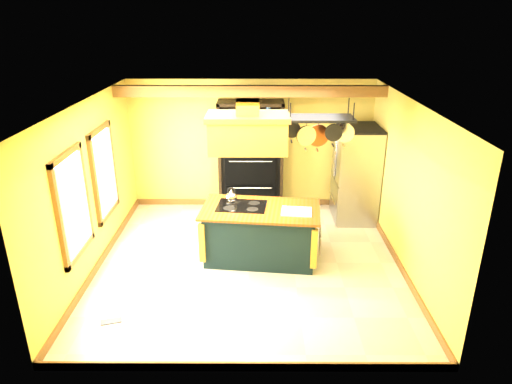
{
  "coord_description": "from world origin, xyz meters",
  "views": [
    {
      "loc": [
        0.14,
        -6.71,
        3.95
      ],
      "look_at": [
        0.11,
        0.3,
        1.16
      ],
      "focal_mm": 32.0,
      "sensor_mm": 36.0,
      "label": 1
    }
  ],
  "objects_px": {
    "pot_rack": "(320,125)",
    "refrigerator": "(355,176)",
    "kitchen_island": "(260,233)",
    "hutch": "(251,169)",
    "range_hood": "(248,131)"
  },
  "relations": [
    {
      "from": "pot_rack",
      "to": "refrigerator",
      "type": "xyz_separation_m",
      "value": [
        0.98,
        1.61,
        -1.41
      ]
    },
    {
      "from": "kitchen_island",
      "to": "refrigerator",
      "type": "bearing_deg",
      "value": 46.81
    },
    {
      "from": "range_hood",
      "to": "hutch",
      "type": "distance_m",
      "value": 2.46
    },
    {
      "from": "range_hood",
      "to": "refrigerator",
      "type": "distance_m",
      "value": 2.95
    },
    {
      "from": "pot_rack",
      "to": "refrigerator",
      "type": "distance_m",
      "value": 2.36
    },
    {
      "from": "kitchen_island",
      "to": "refrigerator",
      "type": "distance_m",
      "value": 2.53
    },
    {
      "from": "refrigerator",
      "to": "hutch",
      "type": "distance_m",
      "value": 2.12
    },
    {
      "from": "pot_rack",
      "to": "hutch",
      "type": "bearing_deg",
      "value": 118.09
    },
    {
      "from": "refrigerator",
      "to": "range_hood",
      "type": "bearing_deg",
      "value": -142.19
    },
    {
      "from": "pot_rack",
      "to": "refrigerator",
      "type": "height_order",
      "value": "pot_rack"
    },
    {
      "from": "range_hood",
      "to": "hutch",
      "type": "height_order",
      "value": "range_hood"
    },
    {
      "from": "pot_rack",
      "to": "kitchen_island",
      "type": "bearing_deg",
      "value": -179.3
    },
    {
      "from": "range_hood",
      "to": "hutch",
      "type": "bearing_deg",
      "value": 89.73
    },
    {
      "from": "range_hood",
      "to": "pot_rack",
      "type": "distance_m",
      "value": 1.11
    },
    {
      "from": "kitchen_island",
      "to": "hutch",
      "type": "bearing_deg",
      "value": 101.44
    }
  ]
}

